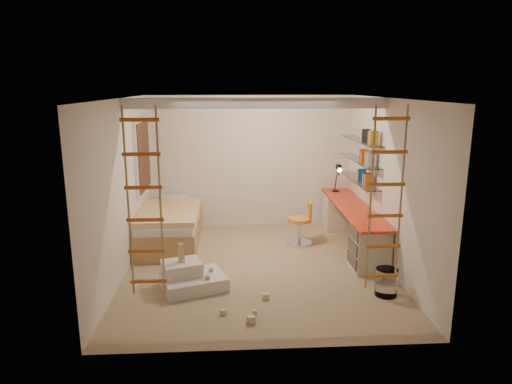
{
  "coord_description": "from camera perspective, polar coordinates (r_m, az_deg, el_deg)",
  "views": [
    {
      "loc": [
        -0.41,
        -6.65,
        2.78
      ],
      "look_at": [
        0.0,
        0.3,
        1.15
      ],
      "focal_mm": 32.0,
      "sensor_mm": 36.0,
      "label": 1
    }
  ],
  "objects": [
    {
      "name": "rope_ladder_left",
      "position": [
        5.15,
        -13.79,
        -1.45
      ],
      "size": [
        0.41,
        0.04,
        2.13
      ],
      "primitive_type": null,
      "color": "#D14E23",
      "rests_on": "ceiling"
    },
    {
      "name": "window_blind",
      "position": [
        8.38,
        -13.83,
        4.36
      ],
      "size": [
        0.02,
        1.0,
        1.2
      ],
      "primitive_type": "cube",
      "color": "#4C2D1E",
      "rests_on": "window_frame"
    },
    {
      "name": "window_frame",
      "position": [
        8.39,
        -14.1,
        4.35
      ],
      "size": [
        0.06,
        1.15,
        1.35
      ],
      "primitive_type": "cube",
      "color": "white",
      "rests_on": "wall_left"
    },
    {
      "name": "shelves",
      "position": [
        8.21,
        12.82,
        3.88
      ],
      "size": [
        0.25,
        1.8,
        0.71
      ],
      "color": "white",
      "rests_on": "wall_right"
    },
    {
      "name": "rope_ladder_right",
      "position": [
        5.36,
        15.91,
        -1.0
      ],
      "size": [
        0.41,
        0.04,
        2.13
      ],
      "primitive_type": null,
      "color": "orange",
      "rests_on": "ceiling"
    },
    {
      "name": "swivel_chair",
      "position": [
        8.19,
        5.62,
        -4.58
      ],
      "size": [
        0.48,
        0.48,
        0.79
      ],
      "color": "orange",
      "rests_on": "floor"
    },
    {
      "name": "desk",
      "position": [
        8.16,
        11.91,
        -4.04
      ],
      "size": [
        0.56,
        2.8,
        0.75
      ],
      "color": "red",
      "rests_on": "floor"
    },
    {
      "name": "bed",
      "position": [
        8.32,
        -10.65,
        -4.19
      ],
      "size": [
        1.02,
        2.0,
        0.69
      ],
      "color": "#AD7F51",
      "rests_on": "floor"
    },
    {
      "name": "waste_bin",
      "position": [
        6.52,
        15.98,
        -10.78
      ],
      "size": [
        0.3,
        0.3,
        0.38
      ],
      "primitive_type": "cylinder",
      "color": "white",
      "rests_on": "floor"
    },
    {
      "name": "ceiling_beam",
      "position": [
        6.97,
        0.0,
        11.04
      ],
      "size": [
        4.0,
        0.18,
        0.16
      ],
      "primitive_type": "cube",
      "color": "white",
      "rests_on": "ceiling"
    },
    {
      "name": "task_lamp",
      "position": [
        8.88,
        10.24,
        2.3
      ],
      "size": [
        0.14,
        0.36,
        0.57
      ],
      "color": "black",
      "rests_on": "desk"
    },
    {
      "name": "toy_blocks",
      "position": [
        6.22,
        -5.63,
        -10.91
      ],
      "size": [
        1.29,
        1.21,
        0.65
      ],
      "color": "#CCB284",
      "rests_on": "floor"
    },
    {
      "name": "floor",
      "position": [
        7.22,
        0.14,
        -9.47
      ],
      "size": [
        4.5,
        4.5,
        0.0
      ],
      "primitive_type": "plane",
      "color": "#977F61",
      "rests_on": "ground"
    },
    {
      "name": "books",
      "position": [
        8.2,
        12.85,
        4.42
      ],
      "size": [
        0.14,
        0.64,
        0.92
      ],
      "color": "orange",
      "rests_on": "shelves"
    },
    {
      "name": "play_platform",
      "position": [
        6.58,
        -8.2,
        -10.57
      ],
      "size": [
        1.02,
        0.9,
        0.38
      ],
      "color": "silver",
      "rests_on": "floor"
    }
  ]
}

